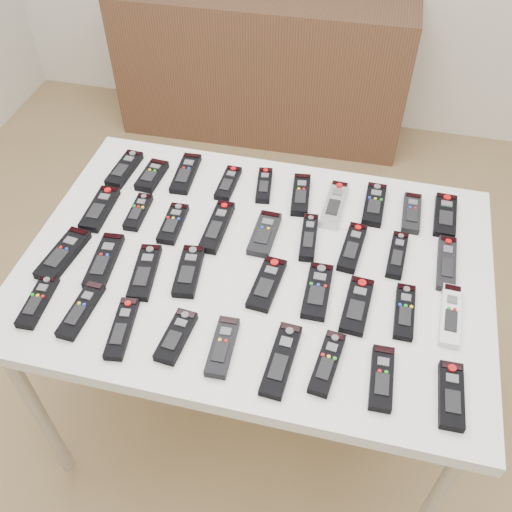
% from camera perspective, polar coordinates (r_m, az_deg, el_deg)
% --- Properties ---
extents(ground, '(4.00, 4.00, 0.00)m').
position_cam_1_polar(ground, '(2.14, 3.27, -16.85)').
color(ground, olive).
rests_on(ground, ground).
extents(table, '(1.25, 0.88, 0.78)m').
position_cam_1_polar(table, '(1.58, -0.00, -1.92)').
color(table, white).
rests_on(table, ground).
extents(sideboard, '(1.54, 0.42, 0.76)m').
position_cam_1_polar(sideboard, '(3.19, 0.54, 18.18)').
color(sideboard, '#482C1C').
rests_on(sideboard, ground).
extents(remote_0, '(0.06, 0.17, 0.02)m').
position_cam_1_polar(remote_0, '(1.86, -13.03, 8.47)').
color(remote_0, black).
rests_on(remote_0, table).
extents(remote_1, '(0.07, 0.14, 0.02)m').
position_cam_1_polar(remote_1, '(1.82, -10.37, 7.91)').
color(remote_1, black).
rests_on(remote_1, table).
extents(remote_2, '(0.07, 0.19, 0.02)m').
position_cam_1_polar(remote_2, '(1.81, -7.04, 8.20)').
color(remote_2, black).
rests_on(remote_2, table).
extents(remote_3, '(0.05, 0.15, 0.02)m').
position_cam_1_polar(remote_3, '(1.77, -2.80, 7.29)').
color(remote_3, black).
rests_on(remote_3, table).
extents(remote_4, '(0.06, 0.15, 0.02)m').
position_cam_1_polar(remote_4, '(1.75, 0.82, 7.08)').
color(remote_4, black).
rests_on(remote_4, table).
extents(remote_5, '(0.07, 0.18, 0.02)m').
position_cam_1_polar(remote_5, '(1.73, 4.50, 6.13)').
color(remote_5, black).
rests_on(remote_5, table).
extents(remote_6, '(0.06, 0.19, 0.02)m').
position_cam_1_polar(remote_6, '(1.70, 7.84, 5.12)').
color(remote_6, '#B7B7BC').
rests_on(remote_6, table).
extents(remote_7, '(0.06, 0.17, 0.02)m').
position_cam_1_polar(remote_7, '(1.72, 11.74, 5.06)').
color(remote_7, black).
rests_on(remote_7, table).
extents(remote_8, '(0.05, 0.16, 0.02)m').
position_cam_1_polar(remote_8, '(1.72, 15.29, 4.17)').
color(remote_8, black).
rests_on(remote_8, table).
extents(remote_9, '(0.06, 0.18, 0.02)m').
position_cam_1_polar(remote_9, '(1.74, 18.40, 3.88)').
color(remote_9, black).
rests_on(remote_9, table).
extents(remote_10, '(0.06, 0.18, 0.02)m').
position_cam_1_polar(remote_10, '(1.73, -15.34, 4.58)').
color(remote_10, black).
rests_on(remote_10, table).
extents(remote_11, '(0.05, 0.15, 0.02)m').
position_cam_1_polar(remote_11, '(1.70, -11.69, 4.34)').
color(remote_11, black).
rests_on(remote_11, table).
extents(remote_12, '(0.06, 0.16, 0.02)m').
position_cam_1_polar(remote_12, '(1.65, -8.30, 3.24)').
color(remote_12, black).
rests_on(remote_12, table).
extents(remote_13, '(0.05, 0.20, 0.02)m').
position_cam_1_polar(remote_13, '(1.62, -3.91, 2.95)').
color(remote_13, black).
rests_on(remote_13, table).
extents(remote_14, '(0.07, 0.17, 0.02)m').
position_cam_1_polar(remote_14, '(1.60, 0.86, 2.25)').
color(remote_14, black).
rests_on(remote_14, table).
extents(remote_15, '(0.06, 0.17, 0.02)m').
position_cam_1_polar(remote_15, '(1.59, 5.29, 1.88)').
color(remote_15, black).
rests_on(remote_15, table).
extents(remote_16, '(0.07, 0.18, 0.02)m').
position_cam_1_polar(remote_16, '(1.58, 9.61, 0.85)').
color(remote_16, black).
rests_on(remote_16, table).
extents(remote_17, '(0.05, 0.17, 0.02)m').
position_cam_1_polar(remote_17, '(1.59, 13.93, 0.11)').
color(remote_17, black).
rests_on(remote_17, table).
extents(remote_18, '(0.05, 0.19, 0.02)m').
position_cam_1_polar(remote_18, '(1.61, 18.52, -0.69)').
color(remote_18, black).
rests_on(remote_18, table).
extents(remote_19, '(0.08, 0.19, 0.02)m').
position_cam_1_polar(remote_19, '(1.63, -18.72, 0.16)').
color(remote_19, black).
rests_on(remote_19, table).
extents(remote_20, '(0.08, 0.20, 0.02)m').
position_cam_1_polar(remote_20, '(1.58, -14.95, -0.47)').
color(remote_20, black).
rests_on(remote_20, table).
extents(remote_21, '(0.08, 0.19, 0.02)m').
position_cam_1_polar(remote_21, '(1.53, -11.06, -1.57)').
color(remote_21, black).
rests_on(remote_21, table).
extents(remote_22, '(0.08, 0.17, 0.02)m').
position_cam_1_polar(remote_22, '(1.51, -6.75, -1.52)').
color(remote_22, black).
rests_on(remote_22, table).
extents(remote_23, '(0.07, 0.18, 0.02)m').
position_cam_1_polar(remote_23, '(1.48, 1.09, -2.77)').
color(remote_23, black).
rests_on(remote_23, table).
extents(remote_24, '(0.06, 0.18, 0.02)m').
position_cam_1_polar(remote_24, '(1.47, 6.16, -3.50)').
color(remote_24, black).
rests_on(remote_24, table).
extents(remote_25, '(0.07, 0.18, 0.02)m').
position_cam_1_polar(remote_25, '(1.45, 10.06, -4.89)').
color(remote_25, black).
rests_on(remote_25, table).
extents(remote_26, '(0.05, 0.17, 0.02)m').
position_cam_1_polar(remote_26, '(1.46, 14.63, -5.40)').
color(remote_26, black).
rests_on(remote_26, table).
extents(remote_27, '(0.05, 0.19, 0.02)m').
position_cam_1_polar(remote_27, '(1.49, 18.86, -5.63)').
color(remote_27, silver).
rests_on(remote_27, table).
extents(remote_28, '(0.06, 0.16, 0.02)m').
position_cam_1_polar(remote_28, '(1.54, -20.99, -4.26)').
color(remote_28, black).
rests_on(remote_28, table).
extents(remote_29, '(0.06, 0.18, 0.02)m').
position_cam_1_polar(remote_29, '(1.48, -17.08, -5.19)').
color(remote_29, black).
rests_on(remote_29, table).
extents(remote_30, '(0.07, 0.18, 0.02)m').
position_cam_1_polar(remote_30, '(1.42, -13.27, -7.05)').
color(remote_30, black).
rests_on(remote_30, table).
extents(remote_31, '(0.07, 0.15, 0.02)m').
position_cam_1_polar(remote_31, '(1.39, -7.99, -7.96)').
color(remote_31, black).
rests_on(remote_31, table).
extents(remote_32, '(0.06, 0.16, 0.02)m').
position_cam_1_polar(remote_32, '(1.36, -3.37, -9.04)').
color(remote_32, black).
rests_on(remote_32, table).
extents(remote_33, '(0.06, 0.20, 0.02)m').
position_cam_1_polar(remote_33, '(1.34, 2.53, -10.33)').
color(remote_33, black).
rests_on(remote_33, table).
extents(remote_34, '(0.07, 0.17, 0.02)m').
position_cam_1_polar(remote_34, '(1.34, 7.13, -10.57)').
color(remote_34, black).
rests_on(remote_34, table).
extents(remote_35, '(0.06, 0.16, 0.02)m').
position_cam_1_polar(remote_35, '(1.34, 12.45, -11.82)').
color(remote_35, black).
rests_on(remote_35, table).
extents(remote_36, '(0.06, 0.16, 0.02)m').
position_cam_1_polar(remote_36, '(1.36, 18.94, -13.04)').
color(remote_36, black).
rests_on(remote_36, table).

